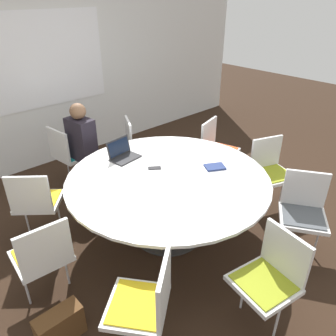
{
  "coord_description": "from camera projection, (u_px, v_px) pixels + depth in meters",
  "views": [
    {
      "loc": [
        -1.98,
        -2.14,
        2.44
      ],
      "look_at": [
        0.0,
        0.0,
        0.83
      ],
      "focal_mm": 35.0,
      "sensor_mm": 36.0,
      "label": 1
    }
  ],
  "objects": [
    {
      "name": "ground_plane",
      "position": [
        168.0,
        232.0,
        3.73
      ],
      "size": [
        16.0,
        16.0,
        0.0
      ],
      "primitive_type": "plane",
      "color": "black"
    },
    {
      "name": "wall_back",
      "position": [
        47.0,
        74.0,
        4.74
      ],
      "size": [
        8.0,
        0.07,
        2.7
      ],
      "color": "silver",
      "rests_on": "ground_plane"
    },
    {
      "name": "conference_table",
      "position": [
        168.0,
        185.0,
        3.43
      ],
      "size": [
        2.09,
        2.09,
        0.73
      ],
      "color": "#333333",
      "rests_on": "ground_plane"
    },
    {
      "name": "chair_0",
      "position": [
        68.0,
        152.0,
        4.36
      ],
      "size": [
        0.48,
        0.49,
        0.87
      ],
      "rotation": [
        0.0,
        0.0,
        4.85
      ],
      "color": "silver",
      "rests_on": "ground_plane"
    },
    {
      "name": "chair_1",
      "position": [
        36.0,
        199.0,
        3.38
      ],
      "size": [
        0.61,
        0.61,
        0.87
      ],
      "rotation": [
        0.0,
        0.0,
        5.57
      ],
      "color": "silver",
      "rests_on": "ground_plane"
    },
    {
      "name": "chair_2",
      "position": [
        43.0,
        254.0,
        2.68
      ],
      "size": [
        0.47,
        0.45,
        0.87
      ],
      "rotation": [
        0.0,
        0.0,
        6.21
      ],
      "color": "silver",
      "rests_on": "ground_plane"
    },
    {
      "name": "chair_3",
      "position": [
        146.0,
        300.0,
        2.28
      ],
      "size": [
        0.61,
        0.6,
        0.87
      ],
      "rotation": [
        0.0,
        0.0,
        6.95
      ],
      "color": "silver",
      "rests_on": "ground_plane"
    },
    {
      "name": "chair_4",
      "position": [
        271.0,
        274.0,
        2.49
      ],
      "size": [
        0.49,
        0.51,
        0.87
      ],
      "rotation": [
        0.0,
        0.0,
        7.67
      ],
      "color": "silver",
      "rests_on": "ground_plane"
    },
    {
      "name": "chair_5",
      "position": [
        303.0,
        208.0,
        3.24
      ],
      "size": [
        0.59,
        0.6,
        0.87
      ],
      "rotation": [
        0.0,
        0.0,
        8.43
      ],
      "color": "silver",
      "rests_on": "ground_plane"
    },
    {
      "name": "chair_6",
      "position": [
        271.0,
        168.0,
        3.97
      ],
      "size": [
        0.56,
        0.55,
        0.87
      ],
      "rotation": [
        0.0,
        0.0,
        9.06
      ],
      "color": "silver",
      "rests_on": "ground_plane"
    },
    {
      "name": "chair_7",
      "position": [
        216.0,
        146.0,
        4.52
      ],
      "size": [
        0.53,
        0.52,
        0.87
      ],
      "rotation": [
        0.0,
        0.0,
        9.69
      ],
      "color": "silver",
      "rests_on": "ground_plane"
    },
    {
      "name": "chair_8",
      "position": [
        138.0,
        143.0,
        4.62
      ],
      "size": [
        0.58,
        0.58,
        0.87
      ],
      "rotation": [
        0.0,
        0.0,
        10.51
      ],
      "color": "silver",
      "rests_on": "ground_plane"
    },
    {
      "name": "person_0",
      "position": [
        83.0,
        141.0,
        4.19
      ],
      "size": [
        0.29,
        0.39,
        1.22
      ],
      "rotation": [
        0.0,
        0.0,
        4.85
      ],
      "color": "#231E28",
      "rests_on": "ground_plane"
    },
    {
      "name": "laptop",
      "position": [
        122.0,
        153.0,
        3.73
      ],
      "size": [
        0.35,
        0.28,
        0.21
      ],
      "rotation": [
        0.0,
        0.0,
        0.14
      ],
      "color": "#232326",
      "rests_on": "conference_table"
    },
    {
      "name": "spiral_notebook",
      "position": [
        215.0,
        167.0,
        3.54
      ],
      "size": [
        0.26,
        0.23,
        0.02
      ],
      "color": "navy",
      "rests_on": "conference_table"
    },
    {
      "name": "cell_phone",
      "position": [
        154.0,
        168.0,
        3.53
      ],
      "size": [
        0.15,
        0.14,
        0.01
      ],
      "color": "black",
      "rests_on": "conference_table"
    },
    {
      "name": "handbag",
      "position": [
        60.0,
        326.0,
        2.54
      ],
      "size": [
        0.36,
        0.16,
        0.28
      ],
      "color": "#513319",
      "rests_on": "ground_plane"
    }
  ]
}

